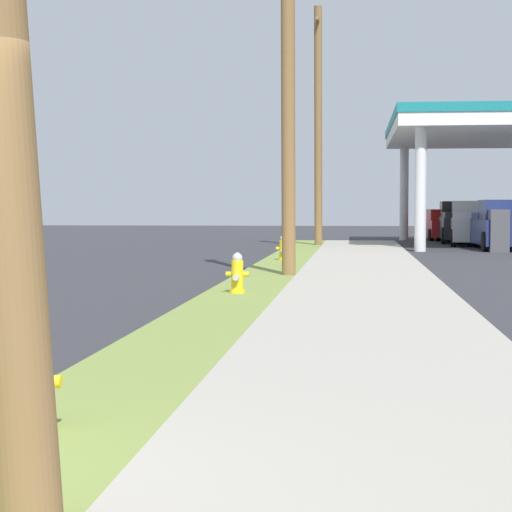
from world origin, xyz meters
name	(u,v)px	position (x,y,z in m)	size (l,w,h in m)	color
fire_hydrant_nearest	(32,384)	(0.52, 2.09, 0.45)	(0.42, 0.38, 0.74)	yellow
fire_hydrant_second	(237,275)	(0.64, 12.63, 0.45)	(0.42, 0.38, 0.74)	yellow
fire_hydrant_third	(283,249)	(0.65, 23.30, 0.45)	(0.42, 0.37, 0.74)	yellow
utility_pole_midground	(288,62)	(1.23, 17.05, 4.97)	(0.33, 1.45, 9.53)	olive
utility_pole_background	(318,125)	(1.23, 34.11, 5.02)	(0.33, 1.91, 9.62)	olive
car_red_by_near_pump	(443,226)	(7.24, 44.67, 0.72)	(2.25, 4.63, 1.57)	red
truck_silver_at_forecourt	(474,224)	(8.02, 38.27, 0.91)	(2.48, 5.53, 1.97)	#BCBCC1
truck_black_on_apron	(461,223)	(7.80, 41.13, 0.91)	(2.27, 5.46, 1.97)	black
truck_navy_at_far_bay	(501,226)	(8.56, 33.89, 0.91)	(2.22, 5.44, 1.97)	navy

